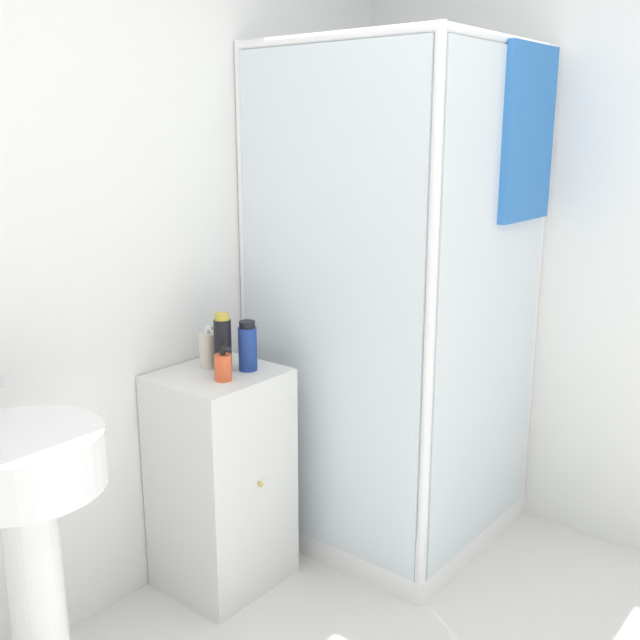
{
  "coord_description": "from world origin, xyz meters",
  "views": [
    {
      "loc": [
        -1.25,
        -0.38,
        1.65
      ],
      "look_at": [
        0.64,
        1.14,
        1.04
      ],
      "focal_mm": 42.0,
      "sensor_mm": 36.0,
      "label": 1
    }
  ],
  "objects_px": {
    "soap_dispenser": "(223,367)",
    "shampoo_bottle_blue": "(248,347)",
    "sink": "(29,519)",
    "shampoo_bottle_tall_black": "(223,343)",
    "lotion_bottle_white": "(208,350)"
  },
  "relations": [
    {
      "from": "shampoo_bottle_tall_black",
      "to": "lotion_bottle_white",
      "type": "bearing_deg",
      "value": 93.0
    },
    {
      "from": "shampoo_bottle_blue",
      "to": "lotion_bottle_white",
      "type": "height_order",
      "value": "shampoo_bottle_blue"
    },
    {
      "from": "soap_dispenser",
      "to": "lotion_bottle_white",
      "type": "bearing_deg",
      "value": 65.09
    },
    {
      "from": "sink",
      "to": "shampoo_bottle_tall_black",
      "type": "bearing_deg",
      "value": 8.73
    },
    {
      "from": "soap_dispenser",
      "to": "shampoo_bottle_blue",
      "type": "bearing_deg",
      "value": 5.69
    },
    {
      "from": "sink",
      "to": "shampoo_bottle_blue",
      "type": "relative_size",
      "value": 5.68
    },
    {
      "from": "soap_dispenser",
      "to": "shampoo_bottle_tall_black",
      "type": "xyz_separation_m",
      "value": [
        0.07,
        0.08,
        0.05
      ]
    },
    {
      "from": "sink",
      "to": "soap_dispenser",
      "type": "relative_size",
      "value": 8.31
    },
    {
      "from": "sink",
      "to": "soap_dispenser",
      "type": "height_order",
      "value": "sink"
    },
    {
      "from": "shampoo_bottle_tall_black",
      "to": "shampoo_bottle_blue",
      "type": "bearing_deg",
      "value": -45.59
    },
    {
      "from": "shampoo_bottle_tall_black",
      "to": "lotion_bottle_white",
      "type": "xyz_separation_m",
      "value": [
        -0.0,
        0.08,
        -0.04
      ]
    },
    {
      "from": "soap_dispenser",
      "to": "shampoo_bottle_tall_black",
      "type": "bearing_deg",
      "value": 45.64
    },
    {
      "from": "soap_dispenser",
      "to": "sink",
      "type": "bearing_deg",
      "value": -175.95
    },
    {
      "from": "sink",
      "to": "shampoo_bottle_tall_black",
      "type": "distance_m",
      "value": 0.9
    },
    {
      "from": "sink",
      "to": "lotion_bottle_white",
      "type": "distance_m",
      "value": 0.9
    }
  ]
}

